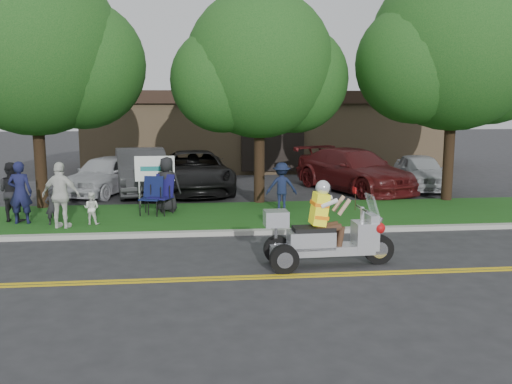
{
  "coord_description": "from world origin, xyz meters",
  "views": [
    {
      "loc": [
        -1.49,
        -10.68,
        3.37
      ],
      "look_at": [
        -0.16,
        2.0,
        1.3
      ],
      "focal_mm": 38.0,
      "sensor_mm": 36.0,
      "label": 1
    }
  ],
  "objects": [
    {
      "name": "grass_verge",
      "position": [
        0.0,
        5.2,
        0.06
      ],
      "size": [
        60.0,
        4.0,
        0.1
      ],
      "primitive_type": "cube",
      "color": "#1F5115",
      "rests_on": "ground"
    },
    {
      "name": "child_right",
      "position": [
        -4.45,
        4.27,
        0.55
      ],
      "size": [
        0.5,
        0.43,
        0.89
      ],
      "primitive_type": "imported",
      "rotation": [
        0.0,
        0.0,
        2.91
      ],
      "color": "white",
      "rests_on": "grass_verge"
    },
    {
      "name": "parked_car_mid",
      "position": [
        -1.69,
        10.18,
        0.79
      ],
      "size": [
        3.17,
        5.93,
        1.59
      ],
      "primitive_type": "imported",
      "rotation": [
        0.0,
        0.0,
        0.1
      ],
      "color": "black",
      "rests_on": "ground"
    },
    {
      "name": "tree_left",
      "position": [
        -6.44,
        7.03,
        4.85
      ],
      "size": [
        6.62,
        5.4,
        7.78
      ],
      "color": "#332114",
      "rests_on": "ground"
    },
    {
      "name": "commercial_building",
      "position": [
        2.0,
        18.98,
        2.01
      ],
      "size": [
        18.0,
        8.2,
        4.0
      ],
      "color": "#9E7F5B",
      "rests_on": "ground"
    },
    {
      "name": "parked_car_far_left",
      "position": [
        -5.0,
        10.07,
        0.74
      ],
      "size": [
        3.27,
        4.7,
        1.49
      ],
      "primitive_type": "imported",
      "rotation": [
        0.0,
        0.0,
        -0.39
      ],
      "color": "silver",
      "rests_on": "ground"
    },
    {
      "name": "ground",
      "position": [
        0.0,
        0.0,
        0.0
      ],
      "size": [
        120.0,
        120.0,
        0.0
      ],
      "primitive_type": "plane",
      "color": "#28282B",
      "rests_on": "ground"
    },
    {
      "name": "tree_mid",
      "position": [
        0.55,
        7.23,
        4.43
      ],
      "size": [
        5.88,
        4.8,
        7.05
      ],
      "color": "#332114",
      "rests_on": "ground"
    },
    {
      "name": "centerline_near",
      "position": [
        0.0,
        -0.58,
        0.01
      ],
      "size": [
        60.0,
        0.1,
        0.01
      ],
      "primitive_type": "cube",
      "color": "gold",
      "rests_on": "ground"
    },
    {
      "name": "centerline_far",
      "position": [
        0.0,
        -0.42,
        0.01
      ],
      "size": [
        60.0,
        0.1,
        0.01
      ],
      "primitive_type": "cube",
      "color": "gold",
      "rests_on": "ground"
    },
    {
      "name": "curb",
      "position": [
        0.0,
        3.05,
        0.06
      ],
      "size": [
        60.0,
        0.25,
        0.12
      ],
      "primitive_type": "cube",
      "color": "#A8A89E",
      "rests_on": "ground"
    },
    {
      "name": "lawn_chair_b",
      "position": [
        -2.91,
        5.51,
        0.74
      ],
      "size": [
        0.73,
        0.75,
        1.13
      ],
      "rotation": [
        0.0,
        0.0,
        -0.26
      ],
      "color": "black",
      "rests_on": "grass_verge"
    },
    {
      "name": "lawn_chair_a",
      "position": [
        -2.61,
        5.57,
        0.77
      ],
      "size": [
        0.84,
        0.85,
        1.17
      ],
      "rotation": [
        0.0,
        0.0,
        -0.46
      ],
      "color": "black",
      "rests_on": "grass_verge"
    },
    {
      "name": "spectator_chair_b",
      "position": [
        -2.49,
        5.88,
        0.95
      ],
      "size": [
        0.92,
        0.7,
        1.68
      ],
      "primitive_type": "imported",
      "rotation": [
        0.0,
        0.0,
        2.92
      ],
      "color": "black",
      "rests_on": "grass_verge"
    },
    {
      "name": "business_sign",
      "position": [
        -2.9,
        6.6,
        1.26
      ],
      "size": [
        1.25,
        0.06,
        1.75
      ],
      "color": "silver",
      "rests_on": "ground"
    },
    {
      "name": "spectator_adult_right",
      "position": [
        -5.15,
        3.9,
        0.99
      ],
      "size": [
        1.11,
        0.66,
        1.77
      ],
      "primitive_type": "imported",
      "rotation": [
        0.0,
        0.0,
        2.91
      ],
      "color": "silver",
      "rests_on": "grass_verge"
    },
    {
      "name": "tree_right",
      "position": [
        7.06,
        7.03,
        5.03
      ],
      "size": [
        6.86,
        5.6,
        8.07
      ],
      "color": "#332114",
      "rests_on": "ground"
    },
    {
      "name": "parked_car_right",
      "position": [
        4.5,
        9.77,
        0.82
      ],
      "size": [
        4.37,
        6.12,
        1.65
      ],
      "primitive_type": "imported",
      "rotation": [
        0.0,
        0.0,
        0.41
      ],
      "color": "#4E1213",
      "rests_on": "ground"
    },
    {
      "name": "parked_car_far_right",
      "position": [
        7.28,
        9.98,
        0.7
      ],
      "size": [
        2.39,
        4.37,
        1.41
      ],
      "primitive_type": "imported",
      "rotation": [
        0.0,
        0.0,
        -0.18
      ],
      "color": "#B3B6BB",
      "rests_on": "ground"
    },
    {
      "name": "child_left",
      "position": [
        -5.52,
        4.35,
        0.6
      ],
      "size": [
        0.43,
        0.37,
        0.98
      ],
      "primitive_type": "imported",
      "rotation": [
        0.0,
        0.0,
        3.59
      ],
      "color": "black",
      "rests_on": "grass_verge"
    },
    {
      "name": "spectator_adult_left",
      "position": [
        -6.4,
        4.58,
        0.97
      ],
      "size": [
        0.64,
        0.42,
        1.73
      ],
      "primitive_type": "imported",
      "rotation": [
        0.0,
        0.0,
        3.15
      ],
      "color": "#16193E",
      "rests_on": "grass_verge"
    },
    {
      "name": "parked_car_left",
      "position": [
        -3.7,
        10.15,
        0.85
      ],
      "size": [
        2.7,
        5.39,
        1.7
      ],
      "primitive_type": "imported",
      "rotation": [
        0.0,
        0.0,
        0.18
      ],
      "color": "#303032",
      "rests_on": "ground"
    },
    {
      "name": "spectator_adult_mid",
      "position": [
        -6.72,
        4.92,
        0.94
      ],
      "size": [
        1.0,
        0.91,
        1.67
      ],
      "primitive_type": "imported",
      "rotation": [
        0.0,
        0.0,
        2.71
      ],
      "color": "black",
      "rests_on": "grass_verge"
    },
    {
      "name": "trike_scooter",
      "position": [
        1.06,
        0.1,
        0.64
      ],
      "size": [
        2.79,
        0.94,
        1.83
      ],
      "rotation": [
        0.0,
        0.0,
        0.04
      ],
      "color": "black",
      "rests_on": "ground"
    },
    {
      "name": "spectator_chair_a",
      "position": [
        1.05,
        5.81,
        0.84
      ],
      "size": [
        0.99,
        0.61,
        1.48
      ],
      "primitive_type": "imported",
      "rotation": [
        0.0,
        0.0,
        3.07
      ],
      "color": "#141C3A",
      "rests_on": "grass_verge"
    }
  ]
}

